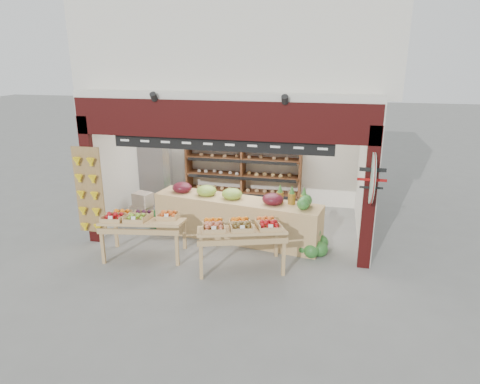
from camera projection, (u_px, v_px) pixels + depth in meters
name	position (u px, v px, depth m)	size (l,w,h in m)	color
ground	(233.00, 232.00, 9.54)	(60.00, 60.00, 0.00)	slate
shop_structure	(248.00, 48.00, 9.85)	(6.36, 5.12, 5.40)	silver
banana_board	(89.00, 192.00, 8.67)	(0.60, 0.15, 1.80)	#997645
gift_sign	(372.00, 178.00, 7.38)	(0.04, 0.93, 0.92)	#ADD9BE
back_shelving	(243.00, 160.00, 11.04)	(3.01, 0.49, 1.86)	brown
refrigerator	(157.00, 169.00, 11.15)	(0.74, 0.74, 1.89)	silver
cardboard_stack	(151.00, 212.00, 10.05)	(1.09, 0.79, 0.70)	beige
mid_counter	(236.00, 217.00, 9.07)	(3.66, 1.31, 1.12)	tan
display_table_left	(139.00, 219.00, 8.23)	(1.64, 1.08, 0.98)	tan
display_table_right	(241.00, 228.00, 7.74)	(1.77, 1.31, 1.01)	tan
watermelon_pile	(310.00, 244.00, 8.51)	(0.74, 0.74, 0.58)	#1D4B19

